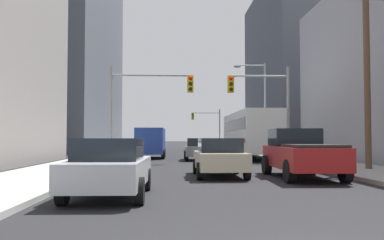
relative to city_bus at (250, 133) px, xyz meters
name	(u,v)px	position (x,y,z in m)	size (l,w,h in m)	color
sidewalk_left	(134,149)	(-10.83, 23.21, -1.85)	(3.71, 160.00, 0.15)	#9E9E99
sidewalk_right	(237,149)	(2.67, 23.21, -1.85)	(3.71, 160.00, 0.15)	#9E9E99
city_bus	(250,133)	(0.00, 0.00, 0.00)	(2.67, 11.51, 3.40)	silver
pickup_truck_red	(301,154)	(-0.88, -15.41, -1.00)	(2.20, 5.47, 1.90)	maroon
cargo_van_blue	(151,141)	(-7.44, 0.66, -0.64)	(2.16, 5.24, 2.26)	navy
sedan_silver	(110,167)	(-7.41, -20.36, -1.16)	(1.95, 4.24, 1.52)	#B7BABF
sedan_beige	(219,157)	(-3.94, -14.75, -1.16)	(1.95, 4.21, 1.52)	#C6B793
sedan_grey	(199,149)	(-4.00, -2.45, -1.16)	(1.95, 4.24, 1.52)	slate
traffic_signal_near_left	(148,96)	(-7.33, -5.55, 2.18)	(5.15, 0.44, 6.00)	gray
traffic_signal_near_right	(262,98)	(-0.24, -5.55, 2.12)	(3.89, 0.44, 6.00)	gray
traffic_signal_far_right	(207,121)	(-0.49, 32.64, 2.14)	(4.43, 0.44, 6.00)	gray
utility_pole_right	(367,63)	(3.04, -12.76, 3.01)	(2.20, 0.28, 9.34)	brown
street_lamp_right	(260,100)	(1.10, 1.42, 2.63)	(2.58, 0.32, 7.50)	gray
building_left_mid_office	(24,43)	(-24.45, 21.65, 11.49)	(21.11, 28.67, 26.83)	#4C515B
building_right_mid_block	(344,70)	(16.47, 21.86, 8.49)	(22.05, 22.23, 20.83)	#4C515B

